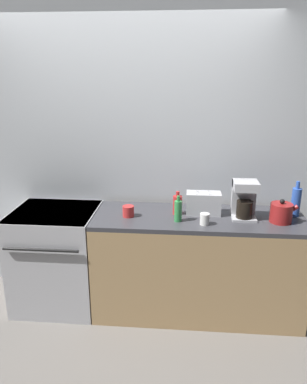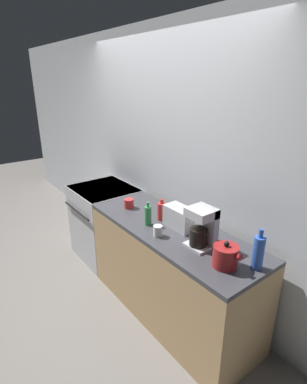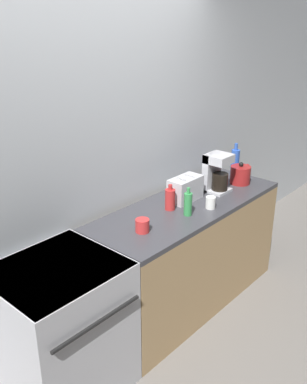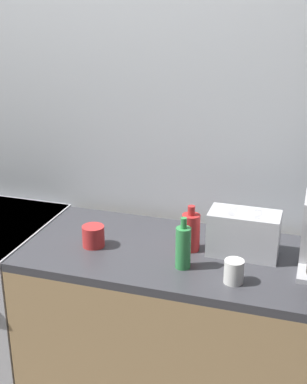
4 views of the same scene
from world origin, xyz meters
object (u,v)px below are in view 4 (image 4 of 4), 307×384
(toaster, at_px, (244,233))
(bottle_green, at_px, (183,247))
(cup_white, at_px, (234,272))
(cup_red, at_px, (93,236))
(bottle_red, at_px, (191,232))

(toaster, xyz_separation_m, bottle_green, (-0.21, -0.18, -0.00))
(bottle_green, xyz_separation_m, cup_white, (0.21, -0.05, -0.04))
(toaster, relative_size, cup_red, 3.02)
(bottle_red, distance_m, cup_white, 0.31)
(toaster, relative_size, bottle_green, 1.35)
(bottle_red, xyz_separation_m, bottle_green, (0.01, -0.16, 0.01))
(bottle_red, bearing_deg, cup_white, -44.42)
(bottle_green, bearing_deg, cup_red, 170.71)
(bottle_green, bearing_deg, bottle_red, 93.09)
(toaster, bearing_deg, bottle_green, -138.43)
(toaster, height_order, bottle_red, bottle_red)
(cup_red, relative_size, cup_white, 1.04)
(toaster, xyz_separation_m, bottle_red, (-0.22, -0.02, -0.01))
(toaster, relative_size, cup_white, 3.15)
(toaster, height_order, cup_white, toaster)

